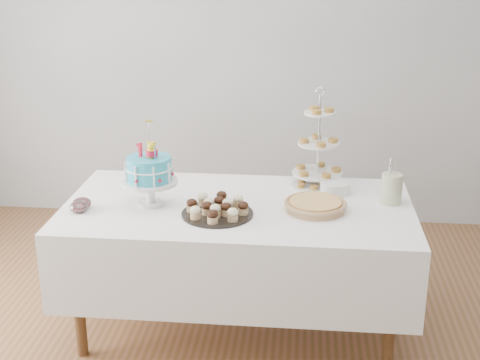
# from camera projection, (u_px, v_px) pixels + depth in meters

# --- Properties ---
(floor) EXTENTS (5.00, 5.00, 0.00)m
(floor) POSITION_uv_depth(u_px,v_px,m) (233.00, 355.00, 3.66)
(floor) COLOR brown
(floor) RESTS_ON ground
(walls) EXTENTS (5.04, 4.04, 2.70)m
(walls) POSITION_uv_depth(u_px,v_px,m) (232.00, 115.00, 3.21)
(walls) COLOR #949799
(walls) RESTS_ON floor
(table) EXTENTS (1.92, 1.02, 0.77)m
(table) POSITION_uv_depth(u_px,v_px,m) (238.00, 242.00, 3.76)
(table) COLOR white
(table) RESTS_ON floor
(birthday_cake) EXTENTS (0.31, 0.31, 0.47)m
(birthday_cake) POSITION_uv_depth(u_px,v_px,m) (150.00, 183.00, 3.64)
(birthday_cake) COLOR silver
(birthday_cake) RESTS_ON table
(cupcake_tray) EXTENTS (0.38, 0.38, 0.09)m
(cupcake_tray) POSITION_uv_depth(u_px,v_px,m) (217.00, 207.00, 3.53)
(cupcake_tray) COLOR black
(cupcake_tray) RESTS_ON table
(pie) EXTENTS (0.34, 0.34, 0.05)m
(pie) POSITION_uv_depth(u_px,v_px,m) (315.00, 205.00, 3.60)
(pie) COLOR #A87E5B
(pie) RESTS_ON table
(tiered_stand) EXTENTS (0.30, 0.30, 0.59)m
(tiered_stand) POSITION_uv_depth(u_px,v_px,m) (319.00, 144.00, 3.94)
(tiered_stand) COLOR silver
(tiered_stand) RESTS_ON table
(plate_stack) EXTENTS (0.17, 0.17, 0.07)m
(plate_stack) POSITION_uv_depth(u_px,v_px,m) (335.00, 187.00, 3.85)
(plate_stack) COLOR silver
(plate_stack) RESTS_ON table
(pastry_plate) EXTENTS (0.24, 0.24, 0.04)m
(pastry_plate) POSITION_uv_depth(u_px,v_px,m) (311.00, 185.00, 3.94)
(pastry_plate) COLOR silver
(pastry_plate) RESTS_ON table
(jam_bowl_a) EXTENTS (0.10, 0.10, 0.06)m
(jam_bowl_a) POSITION_uv_depth(u_px,v_px,m) (79.00, 207.00, 3.58)
(jam_bowl_a) COLOR silver
(jam_bowl_a) RESTS_ON table
(jam_bowl_b) EXTENTS (0.10, 0.10, 0.06)m
(jam_bowl_b) POSITION_uv_depth(u_px,v_px,m) (82.00, 203.00, 3.62)
(jam_bowl_b) COLOR silver
(jam_bowl_b) RESTS_ON table
(utensil_pitcher) EXTENTS (0.12, 0.12, 0.26)m
(utensil_pitcher) POSITION_uv_depth(u_px,v_px,m) (392.00, 188.00, 3.68)
(utensil_pitcher) COLOR silver
(utensil_pitcher) RESTS_ON table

